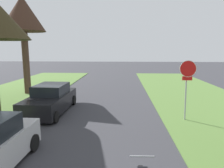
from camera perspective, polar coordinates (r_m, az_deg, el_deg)
stop_sign_far at (r=10.50m, az=20.48°, el=1.78°), size 0.81×0.25×2.97m
street_tree_left_far at (r=17.60m, az=-23.89°, el=17.24°), size 3.32×3.32×7.52m
parked_sedan_black at (r=12.02m, az=-16.93°, el=-4.23°), size 2.04×4.45×1.57m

